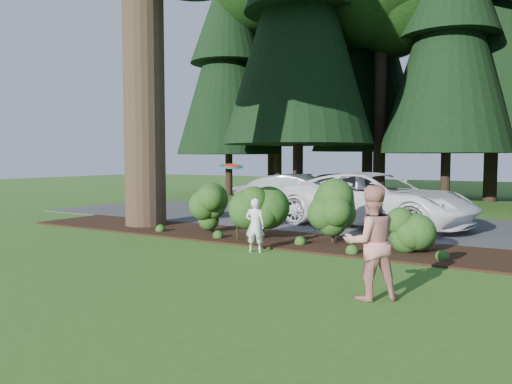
{
  "coord_description": "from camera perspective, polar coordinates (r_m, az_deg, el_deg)",
  "views": [
    {
      "loc": [
        6.16,
        -7.93,
        2.13
      ],
      "look_at": [
        0.07,
        2.2,
        1.3
      ],
      "focal_mm": 35.0,
      "sensor_mm": 36.0,
      "label": 1
    }
  ],
  "objects": [
    {
      "name": "ground",
      "position": [
        10.26,
        -6.77,
        -7.99
      ],
      "size": [
        80.0,
        80.0,
        0.0
      ],
      "primitive_type": "plane",
      "color": "#345919",
      "rests_on": "ground"
    },
    {
      "name": "mulch_bed",
      "position": [
        12.94,
        2.11,
        -5.35
      ],
      "size": [
        16.0,
        2.5,
        0.05
      ],
      "primitive_type": "cube",
      "color": "black",
      "rests_on": "ground"
    },
    {
      "name": "driveway",
      "position": [
        16.75,
        9.16,
        -3.29
      ],
      "size": [
        22.0,
        6.0,
        0.03
      ],
      "primitive_type": "cube",
      "color": "#38383A",
      "rests_on": "ground"
    },
    {
      "name": "shrub_row",
      "position": [
        12.38,
        4.99,
        -2.12
      ],
      "size": [
        6.53,
        1.6,
        1.61
      ],
      "color": "#1F4114",
      "rests_on": "ground"
    },
    {
      "name": "lily_cluster",
      "position": [
        12.29,
        -1.03,
        -3.62
      ],
      "size": [
        0.69,
        0.09,
        0.57
      ],
      "color": "#1F4114",
      "rests_on": "ground"
    },
    {
      "name": "car_silver_wagon",
      "position": [
        17.24,
        5.14,
        -0.5
      ],
      "size": [
        4.71,
        2.12,
        1.5
      ],
      "primitive_type": "imported",
      "rotation": [
        0.0,
        0.0,
        1.69
      ],
      "color": "silver",
      "rests_on": "driveway"
    },
    {
      "name": "car_white_suv",
      "position": [
        15.44,
        13.51,
        -0.85
      ],
      "size": [
        6.29,
        3.71,
        1.64
      ],
      "primitive_type": "imported",
      "rotation": [
        0.0,
        0.0,
        1.39
      ],
      "color": "white",
      "rests_on": "driveway"
    },
    {
      "name": "car_dark_suv",
      "position": [
        18.89,
        11.16,
        -0.2
      ],
      "size": [
        5.16,
        2.25,
        1.48
      ],
      "primitive_type": "imported",
      "rotation": [
        0.0,
        0.0,
        1.54
      ],
      "color": "black",
      "rests_on": "driveway"
    },
    {
      "name": "child",
      "position": [
        11.18,
        -0.1,
        -3.81
      ],
      "size": [
        0.51,
        0.41,
        1.22
      ],
      "primitive_type": "imported",
      "rotation": [
        0.0,
        0.0,
        3.44
      ],
      "color": "white",
      "rests_on": "ground"
    },
    {
      "name": "adult",
      "position": [
        7.66,
        12.96,
        -5.64
      ],
      "size": [
        1.06,
        1.03,
        1.71
      ],
      "primitive_type": "imported",
      "rotation": [
        0.0,
        0.0,
        3.82
      ],
      "color": "red",
      "rests_on": "ground"
    },
    {
      "name": "frisbee",
      "position": [
        11.47,
        -2.86,
        2.98
      ],
      "size": [
        0.55,
        0.55,
        0.15
      ],
      "color": "#16647A",
      "rests_on": "ground"
    }
  ]
}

